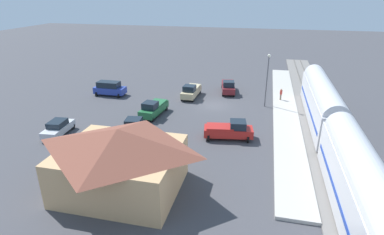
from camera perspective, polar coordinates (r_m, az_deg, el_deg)
The scene contains 14 objects.
ground_plane at distance 45.37m, azimuth 3.96°, elevation 2.24°, with size 200.00×200.00×0.00m, color #424247.
railway_track at distance 45.43m, azimuth 21.65°, elevation 0.81°, with size 4.80×70.00×0.30m.
platform at distance 44.94m, azimuth 16.64°, elevation 1.33°, with size 3.20×46.00×0.30m.
passenger_train at distance 24.50m, azimuth 28.96°, elevation -12.00°, with size 2.93×58.95×4.98m.
station_building at distance 26.06m, azimuth -13.00°, elevation -7.39°, with size 10.15×8.52×5.53m.
pedestrian_on_platform at distance 48.21m, azimuth 15.94°, elevation 4.24°, with size 0.36×0.36×1.71m.
pickup_maroon at distance 51.08m, azimuth 6.63°, elevation 5.67°, with size 2.83×5.65×2.14m.
suv_blue at distance 51.03m, azimuth -14.83°, elevation 5.19°, with size 4.90×2.41×2.22m.
pickup_black at distance 35.16m, azimuth -10.93°, elevation -2.48°, with size 2.74×5.63×2.14m.
sedan_silver at distance 38.90m, azimuth -23.27°, elevation -1.74°, with size 2.23×4.65×1.74m.
pickup_red at distance 35.06m, azimuth 6.84°, elevation -2.29°, with size 5.64×3.12×2.14m.
pickup_green at distance 41.60m, azimuth -7.05°, elevation 1.73°, with size 2.48×5.57×2.14m.
pickup_tan at distance 48.42m, azimuth -0.16°, elevation 4.89°, with size 2.16×5.47×2.14m.
light_pole_near_platform at distance 44.65m, azimuth 13.63°, elevation 7.71°, with size 0.44×0.44×7.52m.
Camera 1 is at (-6.71, 42.09, 15.53)m, focal length 29.20 mm.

